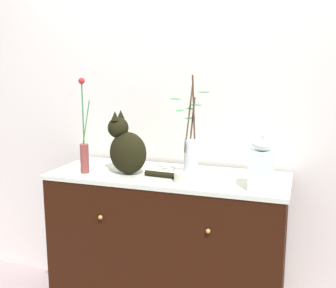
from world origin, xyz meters
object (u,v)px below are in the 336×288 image
object	(u,v)px
cat_sitting	(127,149)
jar_lidded_porcelain	(262,165)
bowl_porcelain	(191,176)
sideboard	(168,248)
vase_glass_clear	(191,149)
vase_slim_green	(84,149)

from	to	relation	value
cat_sitting	jar_lidded_porcelain	xyz separation A→B (m)	(0.78, -0.07, -0.02)
bowl_porcelain	jar_lidded_porcelain	distance (m)	0.40
sideboard	bowl_porcelain	distance (m)	0.53
sideboard	jar_lidded_porcelain	xyz separation A→B (m)	(0.55, -0.14, 0.60)
sideboard	vase_glass_clear	distance (m)	0.68
cat_sitting	vase_slim_green	distance (m)	0.25
cat_sitting	bowl_porcelain	xyz separation A→B (m)	(0.40, -0.04, -0.12)
cat_sitting	vase_slim_green	xyz separation A→B (m)	(-0.24, -0.07, -0.01)
sideboard	cat_sitting	size ratio (longest dim) A/B	3.07
vase_glass_clear	jar_lidded_porcelain	world-z (taller)	vase_glass_clear
cat_sitting	vase_glass_clear	size ratio (longest dim) A/B	0.86
sideboard	vase_glass_clear	size ratio (longest dim) A/B	2.65
sideboard	bowl_porcelain	size ratio (longest dim) A/B	7.50
jar_lidded_porcelain	vase_glass_clear	bearing A→B (deg)	175.50
vase_slim_green	bowl_porcelain	size ratio (longest dim) A/B	3.01
cat_sitting	vase_slim_green	bearing A→B (deg)	-164.97
sideboard	bowl_porcelain	xyz separation A→B (m)	(0.17, -0.11, 0.50)
vase_slim_green	jar_lidded_porcelain	bearing A→B (deg)	-0.40
cat_sitting	bowl_porcelain	distance (m)	0.42
vase_slim_green	jar_lidded_porcelain	world-z (taller)	vase_slim_green
sideboard	jar_lidded_porcelain	size ratio (longest dim) A/B	4.77
vase_slim_green	vase_glass_clear	xyz separation A→B (m)	(0.64, 0.02, 0.04)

